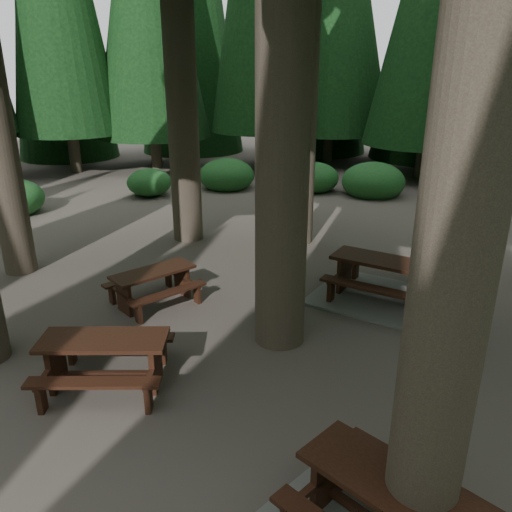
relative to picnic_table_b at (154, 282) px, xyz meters
The scene contains 5 objects.
ground 2.04m from the picnic_table_b, ahead, with size 80.00×80.00×0.00m, color #594F48.
picnic_table_b is the anchor object (origin of this frame).
picnic_table_c 4.54m from the picnic_table_b, 36.47° to the left, with size 2.65×2.23×0.87m.
picnic_table_e 2.77m from the picnic_table_b, 59.30° to the right, with size 2.32×2.23×0.78m.
shrub_ring 2.79m from the picnic_table_b, 15.64° to the left, with size 23.86×24.64×1.49m.
Camera 1 is at (4.75, -6.31, 4.37)m, focal length 35.00 mm.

